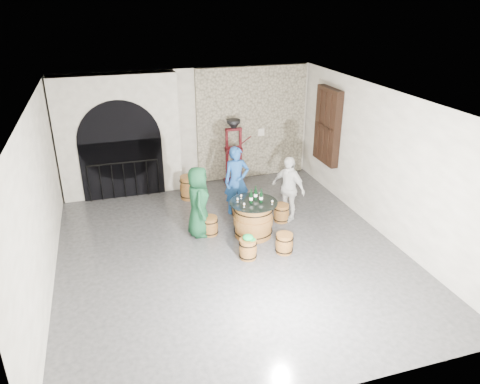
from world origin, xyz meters
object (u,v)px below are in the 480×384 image
object	(u,v)px
person_blue	(237,181)
wine_bottle_right	(256,194)
barrel_stool_left	(210,226)
person_white	(288,188)
side_barrel	(189,187)
corking_press	(234,147)
barrel_stool_right	(281,213)
barrel_stool_far	(240,209)
barrel_stool_near_left	(248,249)
barrel_stool_near_right	(284,243)
barrel_table	(253,219)
wine_bottle_left	(251,197)
wine_bottle_center	(261,197)
person_green	(198,202)

from	to	relation	value
person_blue	wine_bottle_right	world-z (taller)	person_blue
barrel_stool_left	person_blue	size ratio (longest dim) A/B	0.25
person_white	side_barrel	xyz separation A→B (m)	(-2.04, 1.85, -0.48)
corking_press	barrel_stool_right	bearing A→B (deg)	-78.95
barrel_stool_far	corking_press	distance (m)	2.32
side_barrel	barrel_stool_near_left	bearing A→B (deg)	-80.10
barrel_stool_left	person_white	size ratio (longest dim) A/B	0.27
barrel_stool_near_right	person_blue	bearing A→B (deg)	100.73
person_blue	side_barrel	distance (m)	1.61
person_blue	corking_press	size ratio (longest dim) A/B	0.91
barrel_table	barrel_stool_far	distance (m)	0.99
barrel_stool_near_left	corking_press	size ratio (longest dim) A/B	0.23
wine_bottle_left	wine_bottle_center	xyz separation A→B (m)	(0.22, -0.03, 0.00)
barrel_stool_right	person_blue	world-z (taller)	person_blue
barrel_table	barrel_stool_left	bearing A→B (deg)	160.50
barrel_stool_near_left	side_barrel	distance (m)	3.34
barrel_stool_right	barrel_stool_near_right	world-z (taller)	same
barrel_stool_near_left	wine_bottle_left	xyz separation A→B (m)	(0.35, 0.87, 0.74)
barrel_stool_left	barrel_stool_near_left	xyz separation A→B (m)	(0.51, -1.21, 0.00)
barrel_stool_near_right	person_green	world-z (taller)	person_green
barrel_stool_near_right	wine_bottle_center	xyz separation A→B (m)	(-0.23, 0.84, 0.74)
barrel_stool_near_left	barrel_stool_left	bearing A→B (deg)	112.75
barrel_stool_right	person_blue	size ratio (longest dim) A/B	0.25
barrel_table	wine_bottle_left	distance (m)	0.55
barrel_stool_near_right	wine_bottle_right	bearing A→B (deg)	106.02
person_green	wine_bottle_center	distance (m)	1.39
barrel_stool_far	wine_bottle_right	bearing A→B (deg)	-82.93
barrel_table	barrel_stool_right	world-z (taller)	barrel_table
barrel_stool_right	person_green	bearing A→B (deg)	-178.61
person_blue	wine_bottle_left	distance (m)	1.25
person_blue	wine_bottle_center	distance (m)	1.29
barrel_stool_far	side_barrel	distance (m)	1.73
wine_bottle_left	barrel_stool_right	bearing A→B (deg)	26.96
person_green	person_white	distance (m)	2.20
wine_bottle_left	corking_press	size ratio (longest dim) A/B	0.18
barrel_table	barrel_stool_near_left	size ratio (longest dim) A/B	2.48
corking_press	person_blue	bearing A→B (deg)	-102.16
barrel_table	person_blue	xyz separation A→B (m)	(-0.02, 1.23, 0.44)
barrel_table	corking_press	world-z (taller)	corking_press
person_blue	barrel_stool_near_left	bearing A→B (deg)	-96.67
person_green	barrel_table	bearing A→B (deg)	-101.25
person_blue	person_white	size ratio (longest dim) A/B	1.07
barrel_stool_near_left	barrel_stool_near_right	bearing A→B (deg)	-0.89
barrel_table	wine_bottle_right	bearing A→B (deg)	53.95
barrel_stool_right	wine_bottle_right	world-z (taller)	wine_bottle_right
barrel_stool_far	person_white	bearing A→B (deg)	-21.63
side_barrel	barrel_table	bearing A→B (deg)	-67.68
barrel_stool_far	wine_bottle_right	distance (m)	1.13
barrel_stool_left	person_blue	bearing A→B (deg)	45.01
barrel_stool_right	side_barrel	distance (m)	2.69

